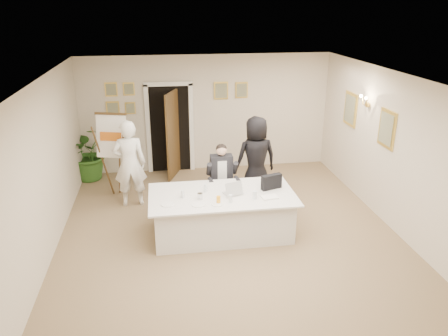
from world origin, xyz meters
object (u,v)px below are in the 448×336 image
(conference_table, at_px, (222,214))
(flip_chart, at_px, (115,159))
(laptop, at_px, (233,186))
(laptop_bag, at_px, (271,182))
(potted_palm, at_px, (89,152))
(standing_woman, at_px, (256,158))
(oj_glass, at_px, (218,200))
(standing_man, at_px, (130,164))
(paper_stack, at_px, (269,197))
(steel_jug, at_px, (200,196))
(seated_man, at_px, (222,177))

(conference_table, bearing_deg, flip_chart, 134.84)
(laptop, bearing_deg, flip_chart, 119.05)
(laptop_bag, bearing_deg, potted_palm, 121.81)
(conference_table, distance_m, laptop_bag, 1.05)
(standing_woman, height_order, oj_glass, standing_woman)
(potted_palm, bearing_deg, laptop_bag, -39.73)
(standing_man, height_order, potted_palm, standing_man)
(laptop, xyz_separation_m, laptop_bag, (0.72, 0.10, -0.00))
(standing_man, bearing_deg, potted_palm, -59.55)
(standing_woman, relative_size, oj_glass, 13.65)
(flip_chart, xyz_separation_m, standing_woman, (2.91, -0.56, 0.05))
(paper_stack, bearing_deg, steel_jug, 174.10)
(standing_woman, bearing_deg, steel_jug, 43.23)
(laptop, height_order, paper_stack, laptop)
(seated_man, height_order, potted_palm, seated_man)
(steel_jug, bearing_deg, laptop_bag, 11.04)
(paper_stack, bearing_deg, potted_palm, 135.83)
(laptop_bag, bearing_deg, standing_woman, 70.96)
(potted_palm, height_order, steel_jug, potted_palm)
(seated_man, relative_size, flip_chart, 0.77)
(standing_man, xyz_separation_m, potted_palm, (-1.02, 1.60, -0.25))
(flip_chart, bearing_deg, steel_jug, -53.69)
(conference_table, xyz_separation_m, laptop, (0.19, 0.00, 0.52))
(paper_stack, bearing_deg, flip_chart, 140.61)
(seated_man, height_order, flip_chart, flip_chart)
(flip_chart, distance_m, standing_man, 0.61)
(paper_stack, bearing_deg, seated_man, 117.02)
(conference_table, height_order, seated_man, seated_man)
(conference_table, xyz_separation_m, standing_woman, (0.93, 1.44, 0.49))
(conference_table, relative_size, standing_woman, 1.44)
(standing_man, bearing_deg, seated_man, 162.34)
(seated_man, xyz_separation_m, potted_palm, (-2.82, 2.10, -0.04))
(standing_man, relative_size, laptop, 5.24)
(conference_table, height_order, laptop_bag, laptop_bag)
(oj_glass, bearing_deg, flip_chart, 128.41)
(standing_man, bearing_deg, laptop, 139.10)
(flip_chart, distance_m, potted_palm, 1.30)
(seated_man, relative_size, laptop_bag, 3.58)
(flip_chart, height_order, standing_woman, flip_chart)
(paper_stack, bearing_deg, standing_man, 144.15)
(standing_man, bearing_deg, oj_glass, 127.68)
(potted_palm, height_order, laptop_bag, potted_palm)
(standing_man, height_order, oj_glass, standing_man)
(laptop, relative_size, steel_jug, 3.10)
(standing_woman, xyz_separation_m, laptop_bag, (-0.01, -1.33, 0.02))
(seated_man, distance_m, standing_woman, 0.93)
(paper_stack, bearing_deg, laptop_bag, 71.45)
(conference_table, bearing_deg, standing_man, 138.11)
(steel_jug, bearing_deg, flip_chart, 126.31)
(conference_table, relative_size, seated_man, 1.85)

